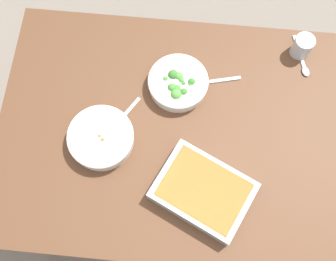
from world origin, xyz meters
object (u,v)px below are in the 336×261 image
(baking_dish, at_px, (203,191))
(drink_cup, at_px, (302,47))
(spoon_by_stew, at_px, (119,121))
(spoon_spare, at_px, (302,62))
(broccoli_bowl, at_px, (178,83))
(stew_bowl, at_px, (101,138))
(spoon_by_broccoli, at_px, (210,82))

(baking_dish, bearing_deg, drink_cup, 60.18)
(spoon_by_stew, height_order, spoon_spare, same)
(broccoli_bowl, xyz_separation_m, spoon_spare, (0.45, 0.14, -0.03))
(spoon_spare, bearing_deg, stew_bowl, -151.71)
(broccoli_bowl, height_order, spoon_by_stew, broccoli_bowl)
(broccoli_bowl, distance_m, drink_cup, 0.48)
(baking_dish, relative_size, drink_cup, 4.30)
(broccoli_bowl, bearing_deg, drink_cup, 22.81)
(drink_cup, xyz_separation_m, spoon_spare, (0.01, -0.04, -0.03))
(drink_cup, bearing_deg, baking_dish, -119.82)
(baking_dish, relative_size, spoon_by_stew, 2.32)
(spoon_by_broccoli, bearing_deg, spoon_spare, 18.71)
(broccoli_bowl, relative_size, baking_dish, 0.59)
(baking_dish, distance_m, spoon_by_stew, 0.38)
(spoon_by_stew, relative_size, spoon_by_broccoli, 0.90)
(stew_bowl, height_order, spoon_spare, stew_bowl)
(spoon_by_broccoli, bearing_deg, spoon_by_stew, -149.24)
(drink_cup, relative_size, spoon_by_broccoli, 0.49)
(baking_dish, bearing_deg, spoon_by_stew, 144.10)
(baking_dish, bearing_deg, spoon_by_broccoli, 90.02)
(stew_bowl, height_order, spoon_by_stew, stew_bowl)
(broccoli_bowl, relative_size, spoon_by_broccoli, 1.24)
(stew_bowl, height_order, drink_cup, drink_cup)
(stew_bowl, bearing_deg, broccoli_bowl, 43.45)
(baking_dish, height_order, spoon_by_broccoli, baking_dish)
(stew_bowl, distance_m, broccoli_bowl, 0.33)
(baking_dish, xyz_separation_m, spoon_spare, (0.33, 0.52, -0.03))
(drink_cup, bearing_deg, spoon_by_stew, -151.80)
(broccoli_bowl, xyz_separation_m, spoon_by_stew, (-0.19, -0.15, -0.03))
(broccoli_bowl, bearing_deg, stew_bowl, -136.55)
(broccoli_bowl, distance_m, baking_dish, 0.40)
(baking_dish, bearing_deg, stew_bowl, 157.40)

